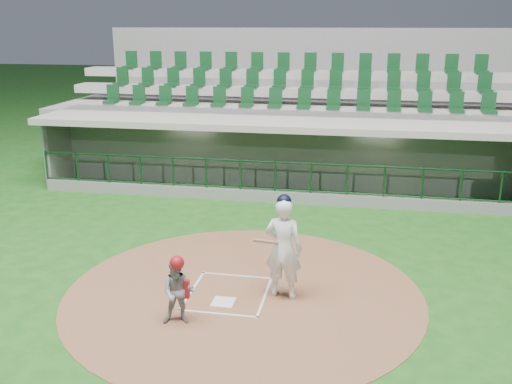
# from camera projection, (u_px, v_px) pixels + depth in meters

# --- Properties ---
(ground) EXTENTS (120.00, 120.00, 0.00)m
(ground) POSITION_uv_depth(u_px,v_px,m) (231.00, 287.00, 11.76)
(ground) COLOR #194D16
(ground) RESTS_ON ground
(dirt_circle) EXTENTS (7.20, 7.20, 0.01)m
(dirt_circle) POSITION_uv_depth(u_px,v_px,m) (244.00, 293.00, 11.52)
(dirt_circle) COLOR brown
(dirt_circle) RESTS_ON ground
(home_plate) EXTENTS (0.43, 0.43, 0.02)m
(home_plate) POSITION_uv_depth(u_px,v_px,m) (223.00, 302.00, 11.09)
(home_plate) COLOR silver
(home_plate) RESTS_ON dirt_circle
(batter_box_chalk) EXTENTS (1.55, 1.80, 0.01)m
(batter_box_chalk) POSITION_uv_depth(u_px,v_px,m) (228.00, 293.00, 11.47)
(batter_box_chalk) COLOR silver
(batter_box_chalk) RESTS_ON ground
(dugout_structure) EXTENTS (16.40, 3.70, 3.00)m
(dugout_structure) POSITION_uv_depth(u_px,v_px,m) (285.00, 158.00, 18.86)
(dugout_structure) COLOR slate
(dugout_structure) RESTS_ON ground
(seating_deck) EXTENTS (17.00, 6.72, 5.15)m
(seating_deck) POSITION_uv_depth(u_px,v_px,m) (295.00, 128.00, 21.63)
(seating_deck) COLOR gray
(seating_deck) RESTS_ON ground
(batter) EXTENTS (0.95, 0.94, 2.12)m
(batter) POSITION_uv_depth(u_px,v_px,m) (283.00, 247.00, 11.06)
(batter) COLOR white
(batter) RESTS_ON dirt_circle
(catcher) EXTENTS (0.67, 0.57, 1.31)m
(catcher) POSITION_uv_depth(u_px,v_px,m) (178.00, 290.00, 10.18)
(catcher) COLOR gray
(catcher) RESTS_ON dirt_circle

